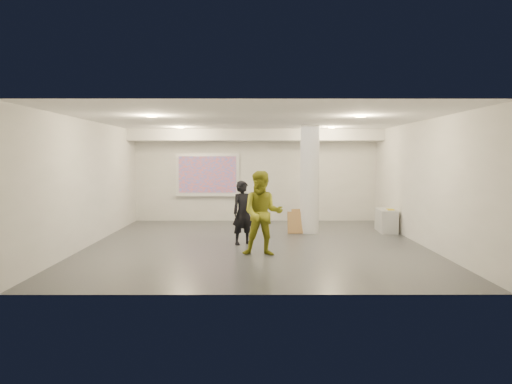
{
  "coord_description": "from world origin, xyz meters",
  "views": [
    {
      "loc": [
        -0.03,
        -12.07,
        2.12
      ],
      "look_at": [
        0.0,
        0.4,
        1.25
      ],
      "focal_mm": 35.0,
      "sensor_mm": 36.0,
      "label": 1
    }
  ],
  "objects_px": {
    "column": "(310,180)",
    "woman": "(243,213)",
    "projection_screen": "(208,175)",
    "credenza": "(386,220)",
    "man": "(263,213)"
  },
  "relations": [
    {
      "from": "man",
      "to": "woman",
      "type": "bearing_deg",
      "value": 112.31
    },
    {
      "from": "column",
      "to": "man",
      "type": "relative_size",
      "value": 1.64
    },
    {
      "from": "credenza",
      "to": "column",
      "type": "bearing_deg",
      "value": -170.79
    },
    {
      "from": "projection_screen",
      "to": "column",
      "type": "bearing_deg",
      "value": -40.56
    },
    {
      "from": "woman",
      "to": "column",
      "type": "bearing_deg",
      "value": 17.5
    },
    {
      "from": "credenza",
      "to": "man",
      "type": "distance_m",
      "value": 5.0
    },
    {
      "from": "column",
      "to": "projection_screen",
      "type": "relative_size",
      "value": 1.43
    },
    {
      "from": "column",
      "to": "woman",
      "type": "bearing_deg",
      "value": -134.5
    },
    {
      "from": "credenza",
      "to": "woman",
      "type": "distance_m",
      "value": 4.56
    },
    {
      "from": "column",
      "to": "woman",
      "type": "relative_size",
      "value": 1.93
    },
    {
      "from": "column",
      "to": "projection_screen",
      "type": "height_order",
      "value": "column"
    },
    {
      "from": "woman",
      "to": "man",
      "type": "distance_m",
      "value": 1.44
    },
    {
      "from": "credenza",
      "to": "woman",
      "type": "relative_size",
      "value": 0.71
    },
    {
      "from": "projection_screen",
      "to": "man",
      "type": "xyz_separation_m",
      "value": [
        1.74,
        -5.86,
        -0.61
      ]
    },
    {
      "from": "projection_screen",
      "to": "credenza",
      "type": "relative_size",
      "value": 1.91
    }
  ]
}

